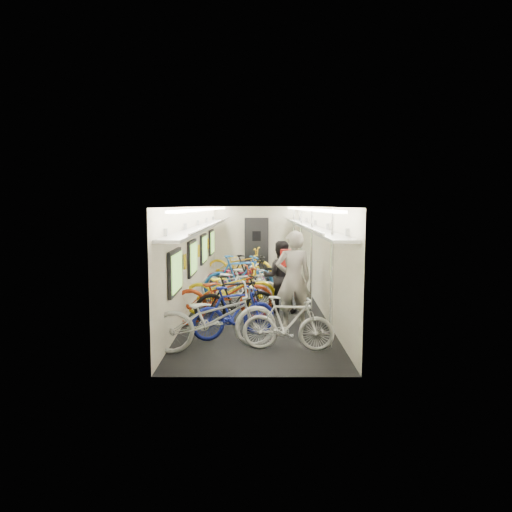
{
  "coord_description": "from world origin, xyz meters",
  "views": [
    {
      "loc": [
        0.0,
        -11.26,
        2.43
      ],
      "look_at": [
        -0.01,
        0.29,
        1.15
      ],
      "focal_mm": 32.0,
      "sensor_mm": 36.0,
      "label": 1
    }
  ],
  "objects_px": {
    "bicycle_0": "(215,317)",
    "passenger_mid": "(280,277)",
    "backpack": "(287,258)",
    "bicycle_1": "(234,312)",
    "passenger_near": "(293,279)"
  },
  "relations": [
    {
      "from": "passenger_mid",
      "to": "backpack",
      "type": "relative_size",
      "value": 4.32
    },
    {
      "from": "bicycle_0",
      "to": "backpack",
      "type": "relative_size",
      "value": 5.61
    },
    {
      "from": "passenger_near",
      "to": "bicycle_0",
      "type": "bearing_deg",
      "value": 39.89
    },
    {
      "from": "passenger_near",
      "to": "passenger_mid",
      "type": "height_order",
      "value": "passenger_near"
    },
    {
      "from": "bicycle_0",
      "to": "backpack",
      "type": "xyz_separation_m",
      "value": [
        1.37,
        2.47,
        0.72
      ]
    },
    {
      "from": "bicycle_1",
      "to": "passenger_near",
      "type": "bearing_deg",
      "value": -81.12
    },
    {
      "from": "passenger_mid",
      "to": "backpack",
      "type": "height_order",
      "value": "passenger_mid"
    },
    {
      "from": "backpack",
      "to": "passenger_mid",
      "type": "bearing_deg",
      "value": 132.79
    },
    {
      "from": "passenger_mid",
      "to": "passenger_near",
      "type": "bearing_deg",
      "value": 100.4
    },
    {
      "from": "bicycle_1",
      "to": "passenger_mid",
      "type": "bearing_deg",
      "value": -48.61
    },
    {
      "from": "bicycle_1",
      "to": "backpack",
      "type": "bearing_deg",
      "value": -55.27
    },
    {
      "from": "bicycle_0",
      "to": "bicycle_1",
      "type": "xyz_separation_m",
      "value": [
        0.3,
        0.71,
        -0.07
      ]
    },
    {
      "from": "backpack",
      "to": "bicycle_0",
      "type": "bearing_deg",
      "value": -101.13
    },
    {
      "from": "bicycle_1",
      "to": "passenger_near",
      "type": "distance_m",
      "value": 1.44
    },
    {
      "from": "bicycle_0",
      "to": "passenger_mid",
      "type": "distance_m",
      "value": 3.03
    }
  ]
}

